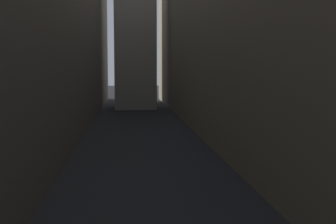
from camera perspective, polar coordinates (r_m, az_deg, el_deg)
ground_plane at (r=42.54m, az=-3.38°, el=-3.28°), size 264.00×264.00×0.00m
building_block_left at (r=45.50m, az=-18.17°, el=12.51°), size 11.43×108.00×24.51m
building_block_right at (r=46.49m, az=12.28°, el=12.91°), size 13.74×108.00×25.16m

